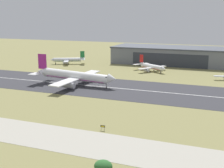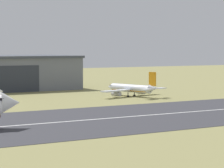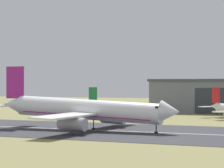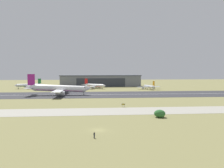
{
  "view_description": "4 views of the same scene",
  "coord_description": "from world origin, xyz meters",
  "px_view_note": "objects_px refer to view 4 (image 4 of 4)",
  "views": [
    {
      "loc": [
        49.86,
        -43.42,
        34.75
      ],
      "look_at": [
        1.28,
        77.03,
        6.38
      ],
      "focal_mm": 50.0,
      "sensor_mm": 36.0,
      "label": 1
    },
    {
      "loc": [
        -39.81,
        -4.15,
        15.63
      ],
      "look_at": [
        9.76,
        80.34,
        8.85
      ],
      "focal_mm": 85.0,
      "sensor_mm": 36.0,
      "label": 2
    },
    {
      "loc": [
        28.99,
        -16.05,
        11.07
      ],
      "look_at": [
        -11.43,
        76.35,
        10.91
      ],
      "focal_mm": 85.0,
      "sensor_mm": 36.0,
      "label": 3
    },
    {
      "loc": [
        -1.17,
        -64.24,
        17.86
      ],
      "look_at": [
        10.17,
        72.63,
        9.24
      ],
      "focal_mm": 35.0,
      "sensor_mm": 36.0,
      "label": 4
    }
  ],
  "objects_px": {
    "shrub_clump": "(160,114)",
    "airplane_parked_centre": "(28,85)",
    "airplane_landing": "(59,89)",
    "spectator_left": "(94,135)",
    "airplane_parked_east": "(95,86)",
    "airplane_parked_west": "(149,87)",
    "runway_sign": "(123,104)"
  },
  "relations": [
    {
      "from": "airplane_parked_west",
      "to": "airplane_parked_east",
      "type": "bearing_deg",
      "value": 167.15
    },
    {
      "from": "airplane_parked_west",
      "to": "airplane_landing",
      "type": "bearing_deg",
      "value": -150.48
    },
    {
      "from": "airplane_landing",
      "to": "airplane_parked_east",
      "type": "height_order",
      "value": "airplane_landing"
    },
    {
      "from": "airplane_landing",
      "to": "shrub_clump",
      "type": "relative_size",
      "value": 10.8
    },
    {
      "from": "airplane_landing",
      "to": "runway_sign",
      "type": "xyz_separation_m",
      "value": [
        38.91,
        -53.98,
        -3.53
      ]
    },
    {
      "from": "airplane_parked_east",
      "to": "shrub_clump",
      "type": "xyz_separation_m",
      "value": [
        24.17,
        -133.35,
        -1.6
      ]
    },
    {
      "from": "spectator_left",
      "to": "airplane_parked_centre",
      "type": "bearing_deg",
      "value": 111.56
    },
    {
      "from": "airplane_landing",
      "to": "airplane_parked_east",
      "type": "bearing_deg",
      "value": 65.07
    },
    {
      "from": "airplane_parked_centre",
      "to": "airplane_landing",
      "type": "bearing_deg",
      "value": -57.15
    },
    {
      "from": "airplane_parked_west",
      "to": "airplane_parked_centre",
      "type": "bearing_deg",
      "value": 171.0
    },
    {
      "from": "airplane_parked_west",
      "to": "spectator_left",
      "type": "height_order",
      "value": "airplane_parked_west"
    },
    {
      "from": "airplane_parked_centre",
      "to": "runway_sign",
      "type": "height_order",
      "value": "airplane_parked_centre"
    },
    {
      "from": "airplane_parked_east",
      "to": "runway_sign",
      "type": "xyz_separation_m",
      "value": [
        13.38,
        -108.92,
        -1.7
      ]
    },
    {
      "from": "airplane_parked_west",
      "to": "airplane_parked_east",
      "type": "height_order",
      "value": "airplane_parked_east"
    },
    {
      "from": "shrub_clump",
      "to": "runway_sign",
      "type": "xyz_separation_m",
      "value": [
        -10.8,
        24.43,
        -0.1
      ]
    },
    {
      "from": "airplane_parked_centre",
      "to": "spectator_left",
      "type": "height_order",
      "value": "airplane_parked_centre"
    },
    {
      "from": "airplane_parked_east",
      "to": "runway_sign",
      "type": "distance_m",
      "value": 109.75
    },
    {
      "from": "shrub_clump",
      "to": "airplane_parked_west",
      "type": "bearing_deg",
      "value": 77.6
    },
    {
      "from": "shrub_clump",
      "to": "airplane_parked_centre",
      "type": "bearing_deg",
      "value": 122.58
    },
    {
      "from": "airplane_parked_east",
      "to": "shrub_clump",
      "type": "height_order",
      "value": "airplane_parked_east"
    },
    {
      "from": "airplane_landing",
      "to": "spectator_left",
      "type": "xyz_separation_m",
      "value": [
        24.75,
        -101.76,
        -3.93
      ]
    },
    {
      "from": "airplane_parked_west",
      "to": "shrub_clump",
      "type": "distance_m",
      "value": 124.64
    },
    {
      "from": "airplane_landing",
      "to": "shrub_clump",
      "type": "bearing_deg",
      "value": -57.63
    },
    {
      "from": "airplane_parked_west",
      "to": "runway_sign",
      "type": "height_order",
      "value": "airplane_parked_west"
    },
    {
      "from": "airplane_landing",
      "to": "spectator_left",
      "type": "relative_size",
      "value": 28.61
    },
    {
      "from": "airplane_parked_west",
      "to": "airplane_parked_centre",
      "type": "height_order",
      "value": "airplane_parked_centre"
    },
    {
      "from": "airplane_parked_west",
      "to": "shrub_clump",
      "type": "bearing_deg",
      "value": -102.4
    },
    {
      "from": "runway_sign",
      "to": "airplane_parked_east",
      "type": "bearing_deg",
      "value": 97.0
    },
    {
      "from": "airplane_parked_east",
      "to": "runway_sign",
      "type": "height_order",
      "value": "airplane_parked_east"
    },
    {
      "from": "airplane_parked_east",
      "to": "shrub_clump",
      "type": "relative_size",
      "value": 5.73
    },
    {
      "from": "airplane_parked_west",
      "to": "shrub_clump",
      "type": "height_order",
      "value": "airplane_parked_west"
    },
    {
      "from": "airplane_landing",
      "to": "airplane_parked_west",
      "type": "height_order",
      "value": "airplane_landing"
    }
  ]
}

